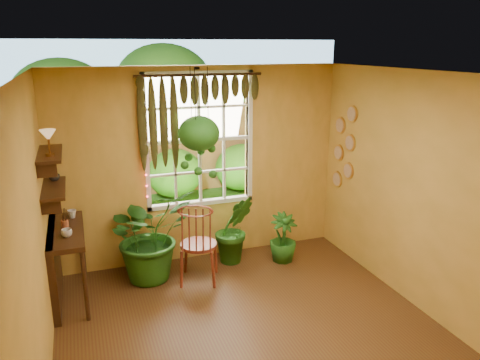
# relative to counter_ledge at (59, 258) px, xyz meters

# --- Properties ---
(floor) EXTENTS (4.50, 4.50, 0.00)m
(floor) POSITION_rel_counter_ledge_xyz_m (1.91, -1.60, -0.55)
(floor) COLOR #513617
(floor) RESTS_ON ground
(ceiling) EXTENTS (4.50, 4.50, 0.00)m
(ceiling) POSITION_rel_counter_ledge_xyz_m (1.91, -1.60, 2.15)
(ceiling) COLOR silver
(ceiling) RESTS_ON wall_back
(wall_back) EXTENTS (4.00, 0.00, 4.00)m
(wall_back) POSITION_rel_counter_ledge_xyz_m (1.91, 0.65, 0.80)
(wall_back) COLOR #E5B14E
(wall_back) RESTS_ON floor
(wall_left) EXTENTS (0.00, 4.50, 4.50)m
(wall_left) POSITION_rel_counter_ledge_xyz_m (-0.09, -1.60, 0.80)
(wall_left) COLOR #E5B14E
(wall_left) RESTS_ON floor
(wall_right) EXTENTS (0.00, 4.50, 4.50)m
(wall_right) POSITION_rel_counter_ledge_xyz_m (3.91, -1.60, 0.80)
(wall_right) COLOR #E5B14E
(wall_right) RESTS_ON floor
(window) EXTENTS (1.52, 0.10, 1.86)m
(window) POSITION_rel_counter_ledge_xyz_m (1.91, 0.68, 1.15)
(window) COLOR white
(window) RESTS_ON wall_back
(valance_vine) EXTENTS (1.70, 0.12, 1.10)m
(valance_vine) POSITION_rel_counter_ledge_xyz_m (1.82, 0.56, 1.73)
(valance_vine) COLOR #391F0F
(valance_vine) RESTS_ON window
(string_lights) EXTENTS (0.03, 0.03, 1.54)m
(string_lights) POSITION_rel_counter_ledge_xyz_m (1.15, 0.59, 1.20)
(string_lights) COLOR #FF2633
(string_lights) RESTS_ON window
(wall_plates) EXTENTS (0.04, 0.32, 1.10)m
(wall_plates) POSITION_rel_counter_ledge_xyz_m (3.89, 0.19, 1.00)
(wall_plates) COLOR beige
(wall_plates) RESTS_ON wall_right
(counter_ledge) EXTENTS (0.40, 1.20, 0.90)m
(counter_ledge) POSITION_rel_counter_ledge_xyz_m (0.00, 0.00, 0.00)
(counter_ledge) COLOR #391F0F
(counter_ledge) RESTS_ON floor
(shelf_lower) EXTENTS (0.25, 0.90, 0.04)m
(shelf_lower) POSITION_rel_counter_ledge_xyz_m (0.03, 0.00, 0.85)
(shelf_lower) COLOR #391F0F
(shelf_lower) RESTS_ON wall_left
(shelf_upper) EXTENTS (0.25, 0.90, 0.04)m
(shelf_upper) POSITION_rel_counter_ledge_xyz_m (0.03, 0.00, 1.25)
(shelf_upper) COLOR #391F0F
(shelf_upper) RESTS_ON wall_left
(backyard) EXTENTS (14.00, 10.00, 12.00)m
(backyard) POSITION_rel_counter_ledge_xyz_m (2.15, 5.27, 0.73)
(backyard) COLOR #245217
(backyard) RESTS_ON ground
(windsor_chair) EXTENTS (0.61, 0.63, 1.27)m
(windsor_chair) POSITION_rel_counter_ledge_xyz_m (1.66, -0.09, -0.19)
(windsor_chair) COLOR maroon
(windsor_chair) RESTS_ON floor
(potted_plant_left) EXTENTS (1.37, 1.29, 1.21)m
(potted_plant_left) POSITION_rel_counter_ledge_xyz_m (1.10, 0.21, 0.06)
(potted_plant_left) COLOR #1A4E14
(potted_plant_left) RESTS_ON floor
(potted_plant_mid) EXTENTS (0.56, 0.47, 0.98)m
(potted_plant_mid) POSITION_rel_counter_ledge_xyz_m (2.28, 0.30, -0.06)
(potted_plant_mid) COLOR #1A4E14
(potted_plant_mid) RESTS_ON floor
(potted_plant_right) EXTENTS (0.43, 0.43, 0.69)m
(potted_plant_right) POSITION_rel_counter_ledge_xyz_m (2.93, 0.10, -0.20)
(potted_plant_right) COLOR #1A4E14
(potted_plant_right) RESTS_ON floor
(hanging_basket) EXTENTS (0.53, 0.53, 1.42)m
(hanging_basket) POSITION_rel_counter_ledge_xyz_m (1.80, 0.29, 1.28)
(hanging_basket) COLOR black
(hanging_basket) RESTS_ON ceiling
(cup_a) EXTENTS (0.13, 0.13, 0.09)m
(cup_a) POSITION_rel_counter_ledge_xyz_m (0.13, -0.25, 0.39)
(cup_a) COLOR silver
(cup_a) RESTS_ON counter_ledge
(cup_b) EXTENTS (0.13, 0.13, 0.10)m
(cup_b) POSITION_rel_counter_ledge_xyz_m (0.19, 0.36, 0.40)
(cup_b) COLOR beige
(cup_b) RESTS_ON counter_ledge
(brush_jar) EXTENTS (0.08, 0.08, 0.30)m
(brush_jar) POSITION_rel_counter_ledge_xyz_m (0.11, 0.02, 0.47)
(brush_jar) COLOR brown
(brush_jar) RESTS_ON counter_ledge
(shelf_vase) EXTENTS (0.17, 0.17, 0.13)m
(shelf_vase) POSITION_rel_counter_ledge_xyz_m (0.04, 0.28, 0.93)
(shelf_vase) COLOR #B2AD99
(shelf_vase) RESTS_ON shelf_lower
(tiffany_lamp) EXTENTS (0.17, 0.17, 0.28)m
(tiffany_lamp) POSITION_rel_counter_ledge_xyz_m (0.05, -0.20, 1.47)
(tiffany_lamp) COLOR brown
(tiffany_lamp) RESTS_ON shelf_upper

